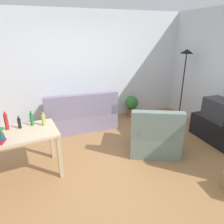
% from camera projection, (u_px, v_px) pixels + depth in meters
% --- Properties ---
extents(ground_plane, '(5.20, 4.40, 0.02)m').
position_uv_depth(ground_plane, '(116.00, 161.00, 3.71)').
color(ground_plane, '#9E7042').
extents(wall_rear, '(5.20, 0.10, 2.70)m').
position_uv_depth(wall_rear, '(87.00, 68.00, 5.17)').
color(wall_rear, silver).
rests_on(wall_rear, ground_plane).
extents(couch, '(1.64, 0.84, 0.92)m').
position_uv_depth(couch, '(81.00, 116.00, 4.90)').
color(couch, gray).
rests_on(couch, ground_plane).
extents(tv_stand, '(0.44, 1.10, 0.48)m').
position_uv_depth(tv_stand, '(216.00, 130.00, 4.32)').
color(tv_stand, black).
rests_on(tv_stand, ground_plane).
extents(tv, '(0.41, 0.60, 0.44)m').
position_uv_depth(tv, '(220.00, 110.00, 4.15)').
color(tv, '#2D2D33').
rests_on(tv, tv_stand).
extents(torchiere_lamp, '(0.32, 0.32, 1.81)m').
position_uv_depth(torchiere_lamp, '(185.00, 66.00, 5.00)').
color(torchiere_lamp, black).
rests_on(torchiere_lamp, ground_plane).
extents(desk, '(1.29, 0.86, 0.76)m').
position_uv_depth(desk, '(16.00, 140.00, 3.09)').
color(desk, '#C6B28E').
rests_on(desk, ground_plane).
extents(potted_plant, '(0.36, 0.36, 0.57)m').
position_uv_depth(potted_plant, '(132.00, 105.00, 5.62)').
color(potted_plant, brown).
rests_on(potted_plant, ground_plane).
extents(armchair, '(1.17, 1.14, 0.92)m').
position_uv_depth(armchair, '(154.00, 136.00, 3.92)').
color(armchair, slate).
rests_on(armchair, ground_plane).
extents(bottle_red, '(0.06, 0.06, 0.29)m').
position_uv_depth(bottle_red, '(6.00, 122.00, 3.13)').
color(bottle_red, '#AD2323').
rests_on(bottle_red, desk).
extents(bottle_dark, '(0.05, 0.05, 0.20)m').
position_uv_depth(bottle_dark, '(19.00, 123.00, 3.19)').
color(bottle_dark, black).
rests_on(bottle_dark, desk).
extents(bottle_green, '(0.05, 0.05, 0.24)m').
position_uv_depth(bottle_green, '(32.00, 119.00, 3.29)').
color(bottle_green, '#1E722D').
rests_on(bottle_green, desk).
extents(bottle_squat, '(0.06, 0.06, 0.22)m').
position_uv_depth(bottle_squat, '(44.00, 120.00, 3.29)').
color(bottle_squat, '#BCB24C').
rests_on(bottle_squat, desk).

